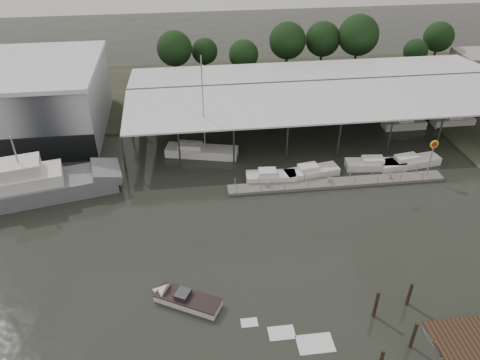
{
  "coord_description": "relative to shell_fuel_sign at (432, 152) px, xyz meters",
  "views": [
    {
      "loc": [
        -3.46,
        -37.64,
        33.55
      ],
      "look_at": [
        2.36,
        8.75,
        2.5
      ],
      "focal_mm": 35.0,
      "sensor_mm": 36.0,
      "label": 1
    }
  ],
  "objects": [
    {
      "name": "moored_cruiser_1",
      "position": [
        -14.81,
        2.34,
        -3.31
      ],
      "size": [
        7.49,
        3.44,
        1.7
      ],
      "rotation": [
        0.0,
        0.0,
        0.18
      ],
      "color": "silver",
      "rests_on": "ground"
    },
    {
      "name": "white_sailboat",
      "position": [
        -28.88,
        9.47,
        -3.27
      ],
      "size": [
        10.38,
        4.94,
        14.6
      ],
      "rotation": [
        0.0,
        0.0,
        -0.24
      ],
      "color": "silver",
      "rests_on": "ground"
    },
    {
      "name": "ground",
      "position": [
        -27.0,
        -9.99,
        -3.93
      ],
      "size": [
        200.0,
        200.0,
        0.0
      ],
      "primitive_type": "plane",
      "color": "#232820",
      "rests_on": "ground"
    },
    {
      "name": "land_strip_far",
      "position": [
        -27.0,
        32.01,
        -3.83
      ],
      "size": [
        140.0,
        30.0,
        0.3
      ],
      "color": "#3C4030",
      "rests_on": "ground"
    },
    {
      "name": "moored_cruiser_2",
      "position": [
        -5.78,
        3.14,
        -3.31
      ],
      "size": [
        8.16,
        3.04,
        1.7
      ],
      "rotation": [
        0.0,
        0.0,
        -0.11
      ],
      "color": "silver",
      "rests_on": "ground"
    },
    {
      "name": "grey_trawler",
      "position": [
        -49.11,
        2.01,
        -2.35
      ],
      "size": [
        20.24,
        9.07,
        8.84
      ],
      "rotation": [
        0.0,
        0.0,
        0.22
      ],
      "color": "slate",
      "rests_on": "ground"
    },
    {
      "name": "horizon_tree_line",
      "position": [
        -4.79,
        37.92,
        2.46
      ],
      "size": [
        68.88,
        10.05,
        11.48
      ],
      "color": "black",
      "rests_on": "ground"
    },
    {
      "name": "speedboat_underway",
      "position": [
        -32.03,
        -17.18,
        -3.53
      ],
      "size": [
        16.35,
        9.78,
        2.0
      ],
      "rotation": [
        0.0,
        0.0,
        2.64
      ],
      "color": "silver",
      "rests_on": "ground"
    },
    {
      "name": "moored_cruiser_3",
      "position": [
        -1.08,
        3.08,
        -3.31
      ],
      "size": [
        8.91,
        3.57,
        1.7
      ],
      "rotation": [
        0.0,
        0.0,
        0.16
      ],
      "color": "silver",
      "rests_on": "ground"
    },
    {
      "name": "covered_boat_shed",
      "position": [
        -10.0,
        18.01,
        2.2
      ],
      "size": [
        58.24,
        24.0,
        6.96
      ],
      "color": "white",
      "rests_on": "ground"
    },
    {
      "name": "floating_dock",
      "position": [
        -12.0,
        0.01,
        -3.72
      ],
      "size": [
        28.0,
        2.0,
        1.4
      ],
      "color": "slate",
      "rests_on": "ground"
    },
    {
      "name": "storage_warehouse",
      "position": [
        -55.0,
        19.95,
        1.36
      ],
      "size": [
        24.5,
        20.5,
        10.5
      ],
      "color": "#ADB1B8",
      "rests_on": "ground"
    },
    {
      "name": "moored_cruiser_0",
      "position": [
        -20.28,
        1.86,
        -3.31
      ],
      "size": [
        6.52,
        2.62,
        1.7
      ],
      "rotation": [
        0.0,
        0.0,
        -0.07
      ],
      "color": "silver",
      "rests_on": "ground"
    },
    {
      "name": "mooring_pilings",
      "position": [
        -13.58,
        -25.09,
        -2.85
      ],
      "size": [
        5.54,
        10.11,
        3.61
      ],
      "color": "#302518",
      "rests_on": "ground"
    },
    {
      "name": "shell_fuel_sign",
      "position": [
        0.0,
        0.0,
        0.0
      ],
      "size": [
        1.1,
        0.18,
        5.55
      ],
      "color": "#95989A",
      "rests_on": "ground"
    }
  ]
}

